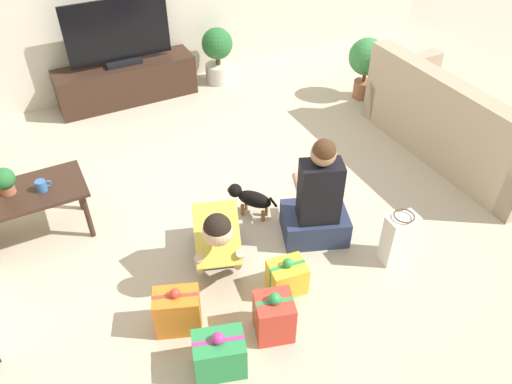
# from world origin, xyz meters

# --- Properties ---
(ground_plane) EXTENTS (16.00, 16.00, 0.00)m
(ground_plane) POSITION_xyz_m (0.00, 0.00, 0.00)
(ground_plane) COLOR beige
(sofa_right) EXTENTS (0.90, 2.05, 0.87)m
(sofa_right) POSITION_xyz_m (2.40, -0.24, 0.31)
(sofa_right) COLOR tan
(sofa_right) RESTS_ON ground_plane
(coffee_table) EXTENTS (0.88, 0.50, 0.48)m
(coffee_table) POSITION_xyz_m (-1.57, 0.42, 0.41)
(coffee_table) COLOR #382319
(coffee_table) RESTS_ON ground_plane
(tv_console) EXTENTS (1.59, 0.42, 0.46)m
(tv_console) POSITION_xyz_m (-0.26, 2.35, 0.23)
(tv_console) COLOR #382319
(tv_console) RESTS_ON ground_plane
(tv) EXTENTS (1.15, 0.20, 0.73)m
(tv) POSITION_xyz_m (-0.26, 2.35, 0.79)
(tv) COLOR black
(tv) RESTS_ON tv_console
(potted_plant_back_right) EXTENTS (0.38, 0.38, 0.69)m
(potted_plant_back_right) POSITION_xyz_m (0.89, 2.30, 0.38)
(potted_plant_back_right) COLOR beige
(potted_plant_back_right) RESTS_ON ground_plane
(potted_plant_corner_right) EXTENTS (0.42, 0.42, 0.73)m
(potted_plant_corner_right) POSITION_xyz_m (2.25, 1.14, 0.47)
(potted_plant_corner_right) COLOR #A36042
(potted_plant_corner_right) RESTS_ON ground_plane
(person_kneeling) EXTENTS (0.53, 0.80, 0.77)m
(person_kneeling) POSITION_xyz_m (-0.39, -0.58, 0.34)
(person_kneeling) COLOR #23232D
(person_kneeling) RESTS_ON ground_plane
(person_sitting) EXTENTS (0.63, 0.59, 0.98)m
(person_sitting) POSITION_xyz_m (0.46, -0.62, 0.36)
(person_sitting) COLOR #283351
(person_sitting) RESTS_ON ground_plane
(dog) EXTENTS (0.32, 0.38, 0.27)m
(dog) POSITION_xyz_m (0.11, -0.13, 0.18)
(dog) COLOR black
(dog) RESTS_ON ground_plane
(gift_box_a) EXTENTS (0.29, 0.25, 0.31)m
(gift_box_a) POSITION_xyz_m (-0.02, -1.00, 0.13)
(gift_box_a) COLOR yellow
(gift_box_a) RESTS_ON ground_plane
(gift_box_b) EXTENTS (0.38, 0.31, 0.36)m
(gift_box_b) POSITION_xyz_m (-0.73, -1.38, 0.15)
(gift_box_b) COLOR #2D934C
(gift_box_b) RESTS_ON ground_plane
(gift_box_c) EXTENTS (0.36, 0.30, 0.39)m
(gift_box_c) POSITION_xyz_m (-0.86, -0.96, 0.17)
(gift_box_c) COLOR orange
(gift_box_c) RESTS_ON ground_plane
(gift_box_d) EXTENTS (0.31, 0.30, 0.40)m
(gift_box_d) POSITION_xyz_m (-0.30, -1.29, 0.17)
(gift_box_d) COLOR red
(gift_box_d) RESTS_ON ground_plane
(gift_bag_a) EXTENTS (0.25, 0.16, 0.46)m
(gift_bag_a) POSITION_xyz_m (0.89, -1.13, 0.22)
(gift_bag_a) COLOR white
(gift_bag_a) RESTS_ON ground_plane
(mug) EXTENTS (0.12, 0.08, 0.09)m
(mug) POSITION_xyz_m (-1.44, 0.38, 0.52)
(mug) COLOR #386BAD
(mug) RESTS_ON coffee_table
(tabletop_plant) EXTENTS (0.17, 0.17, 0.22)m
(tabletop_plant) POSITION_xyz_m (-1.68, 0.47, 0.60)
(tabletop_plant) COLOR #A36042
(tabletop_plant) RESTS_ON coffee_table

